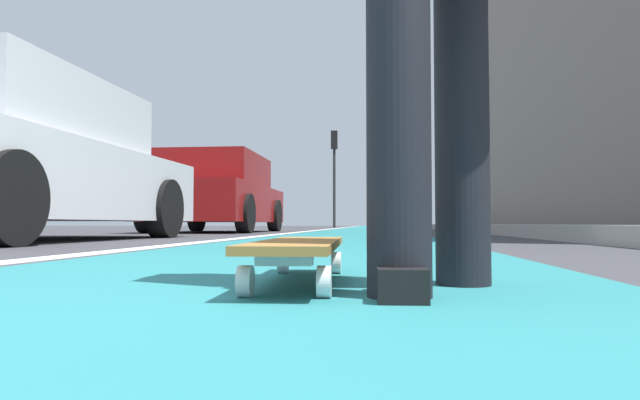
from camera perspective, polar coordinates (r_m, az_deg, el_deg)
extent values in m
plane|color=#38383D|center=(10.73, 3.87, -3.24)|extent=(80.00, 80.00, 0.00)
cube|color=#237075|center=(24.72, 4.96, -2.75)|extent=(56.00, 2.02, 0.00)
cube|color=silver|center=(20.77, 1.60, -2.83)|extent=(52.00, 0.16, 0.01)
cube|color=#9E9B93|center=(19.00, 15.65, -2.56)|extent=(52.00, 3.20, 0.15)
cube|color=gray|center=(24.51, 21.34, 13.32)|extent=(40.00, 1.20, 13.46)
cylinder|color=white|center=(1.85, -3.69, -6.23)|extent=(0.07, 0.03, 0.07)
cylinder|color=white|center=(1.83, 1.63, -6.26)|extent=(0.07, 0.03, 0.07)
cylinder|color=white|center=(1.26, -7.42, -8.02)|extent=(0.07, 0.03, 0.07)
cylinder|color=white|center=(1.23, 0.42, -8.14)|extent=(0.07, 0.03, 0.07)
cube|color=silver|center=(1.83, -1.04, -4.77)|extent=(0.06, 0.12, 0.02)
cube|color=silver|center=(1.24, -3.53, -5.91)|extent=(0.06, 0.12, 0.02)
cube|color=olive|center=(1.53, -2.04, -4.39)|extent=(0.85, 0.23, 0.02)
cylinder|color=black|center=(1.27, 7.80, 9.03)|extent=(0.14, 0.14, 0.82)
cylinder|color=black|center=(1.55, 13.88, 7.03)|extent=(0.14, 0.14, 0.82)
cube|color=black|center=(1.25, 7.89, -8.03)|extent=(0.26, 0.11, 0.07)
cube|color=silver|center=(6.11, -27.96, 1.51)|extent=(4.38, 2.04, 0.70)
cube|color=silver|center=(6.06, -28.67, 7.74)|extent=(2.43, 1.82, 0.60)
cube|color=#4C606B|center=(7.04, -22.89, 6.26)|extent=(0.10, 1.67, 0.51)
cylinder|color=black|center=(7.71, -27.61, -0.81)|extent=(0.68, 0.24, 0.67)
cylinder|color=black|center=(6.83, -15.21, -0.83)|extent=(0.68, 0.24, 0.67)
cylinder|color=black|center=(4.49, -28.66, 0.15)|extent=(0.68, 0.24, 0.67)
cube|color=maroon|center=(11.44, -10.09, -0.40)|extent=(4.37, 1.87, 0.70)
cube|color=maroon|center=(11.34, -10.28, 2.91)|extent=(2.41, 1.71, 0.60)
cube|color=#4C606B|center=(12.49, -8.72, 2.41)|extent=(0.05, 1.62, 0.51)
cylinder|color=black|center=(12.99, -12.13, -1.55)|extent=(0.68, 0.22, 0.68)
cylinder|color=black|center=(12.55, -4.52, -1.56)|extent=(0.68, 0.22, 0.68)
cylinder|color=black|center=(10.46, -16.78, -1.30)|extent=(0.68, 0.22, 0.68)
cylinder|color=black|center=(9.91, -7.43, -1.33)|extent=(0.68, 0.22, 0.68)
cylinder|color=#2D2D2D|center=(25.28, 1.42, 1.19)|extent=(0.12, 0.12, 3.48)
cube|color=black|center=(25.50, 1.42, 5.98)|extent=(0.24, 0.28, 0.80)
sphere|color=#360606|center=(25.67, 1.44, 6.52)|extent=(0.16, 0.16, 0.16)
sphere|color=gold|center=(25.63, 1.44, 5.94)|extent=(0.16, 0.16, 0.16)
sphere|color=black|center=(25.59, 1.44, 5.37)|extent=(0.16, 0.16, 0.16)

